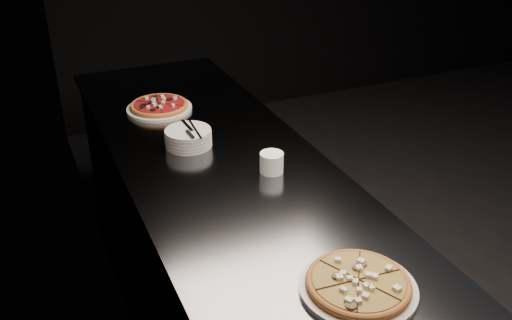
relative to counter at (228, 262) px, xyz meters
name	(u,v)px	position (x,y,z in m)	size (l,w,h in m)	color
wall_left	(109,50)	(-0.37, 0.00, 0.94)	(0.02, 5.00, 2.80)	black
counter	(228,262)	(0.00, 0.00, 0.00)	(0.74, 2.44, 0.92)	#58595F
pizza_mushroom	(358,285)	(0.07, -0.79, 0.48)	(0.31, 0.31, 0.04)	silver
pizza_tomato	(159,106)	(-0.08, 0.59, 0.48)	(0.33, 0.33, 0.03)	silver
plate_stack	(188,138)	(-0.07, 0.20, 0.49)	(0.18, 0.18, 0.07)	silver
cutlery	(191,130)	(-0.07, 0.18, 0.53)	(0.07, 0.19, 0.01)	silver
ramekin	(272,162)	(0.13, -0.13, 0.50)	(0.09, 0.09, 0.07)	white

